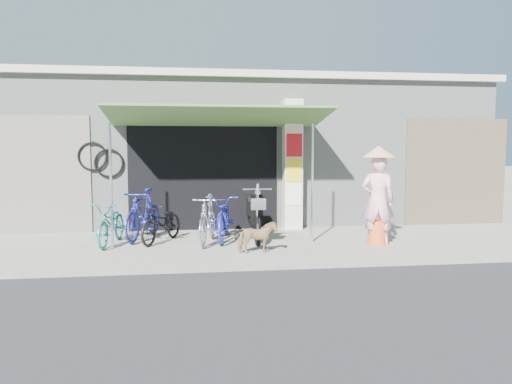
{
  "coord_description": "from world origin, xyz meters",
  "views": [
    {
      "loc": [
        -1.57,
        -8.92,
        1.88
      ],
      "look_at": [
        -0.2,
        1.0,
        1.0
      ],
      "focal_mm": 35.0,
      "sensor_mm": 36.0,
      "label": 1
    }
  ],
  "objects": [
    {
      "name": "bike_silver",
      "position": [
        -1.18,
        0.87,
        0.49
      ],
      "size": [
        0.82,
        1.69,
        0.98
      ],
      "primitive_type": "imported",
      "rotation": [
        0.0,
        0.0,
        -0.23
      ],
      "color": "silver",
      "rests_on": "ground"
    },
    {
      "name": "neighbour_left",
      "position": [
        -5.0,
        2.59,
        1.3
      ],
      "size": [
        2.6,
        0.06,
        2.6
      ],
      "primitive_type": "cube",
      "color": "#6B665B",
      "rests_on": "ground"
    },
    {
      "name": "neighbour_right",
      "position": [
        5.0,
        2.59,
        1.3
      ],
      "size": [
        2.6,
        0.06,
        2.6
      ],
      "primitive_type": "cube",
      "color": "brown",
      "rests_on": "ground"
    },
    {
      "name": "bike_navy",
      "position": [
        -0.83,
        1.21,
        0.47
      ],
      "size": [
        0.91,
        1.88,
        0.95
      ],
      "primitive_type": "imported",
      "rotation": [
        0.0,
        0.0,
        -0.16
      ],
      "color": "#22259D",
      "rests_on": "ground"
    },
    {
      "name": "bicycle_shop",
      "position": [
        -0.0,
        5.09,
        1.83
      ],
      "size": [
        12.3,
        5.3,
        3.66
      ],
      "color": "gray",
      "rests_on": "ground"
    },
    {
      "name": "shop_pillar",
      "position": [
        0.85,
        2.45,
        1.5
      ],
      "size": [
        0.42,
        0.44,
        3.0
      ],
      "color": "beige",
      "rests_on": "ground"
    },
    {
      "name": "awning",
      "position": [
        -0.9,
        1.63,
        2.51
      ],
      "size": [
        4.6,
        1.88,
        2.72
      ],
      "color": "#3B602B",
      "rests_on": "ground"
    },
    {
      "name": "road_strip",
      "position": [
        0.0,
        -4.5,
        0.01
      ],
      "size": [
        80.0,
        6.0,
        0.01
      ],
      "primitive_type": "cube",
      "color": "#2D2D30",
      "rests_on": "ground"
    },
    {
      "name": "bike_teal",
      "position": [
        -3.05,
        1.02,
        0.42
      ],
      "size": [
        0.78,
        1.67,
        0.84
      ],
      "primitive_type": "imported",
      "rotation": [
        0.0,
        0.0,
        -0.14
      ],
      "color": "#1B7A71",
      "rests_on": "ground"
    },
    {
      "name": "ground",
      "position": [
        0.0,
        0.0,
        0.0
      ],
      "size": [
        80.0,
        80.0,
        0.0
      ],
      "primitive_type": "plane",
      "color": "gray",
      "rests_on": "ground"
    },
    {
      "name": "nun",
      "position": [
        2.1,
        0.3,
        0.94
      ],
      "size": [
        0.73,
        0.64,
        1.93
      ],
      "rotation": [
        0.0,
        0.0,
        2.87
      ],
      "color": "#F7A6B1",
      "rests_on": "ground"
    },
    {
      "name": "bike_blue",
      "position": [
        -2.48,
        1.47,
        0.52
      ],
      "size": [
        1.01,
        1.81,
        1.05
      ],
      "primitive_type": "imported",
      "rotation": [
        0.0,
        0.0,
        -0.32
      ],
      "color": "navy",
      "rests_on": "ground"
    },
    {
      "name": "moped",
      "position": [
        -0.2,
        1.23,
        0.51
      ],
      "size": [
        0.56,
        1.97,
        1.12
      ],
      "rotation": [
        0.0,
        0.0,
        -0.06
      ],
      "color": "black",
      "rests_on": "ground"
    },
    {
      "name": "street_dog",
      "position": [
        -0.35,
        -0.2,
        0.29
      ],
      "size": [
        0.72,
        0.39,
        0.58
      ],
      "primitive_type": "imported",
      "rotation": [
        0.0,
        0.0,
        1.68
      ],
      "color": "#93804E",
      "rests_on": "ground"
    },
    {
      "name": "bike_black",
      "position": [
        -2.08,
        1.11,
        0.39
      ],
      "size": [
        1.14,
        1.57,
        0.79
      ],
      "primitive_type": "imported",
      "rotation": [
        0.0,
        0.0,
        -0.46
      ],
      "color": "black",
      "rests_on": "ground"
    }
  ]
}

